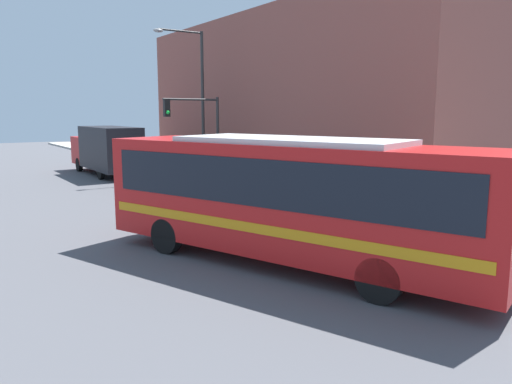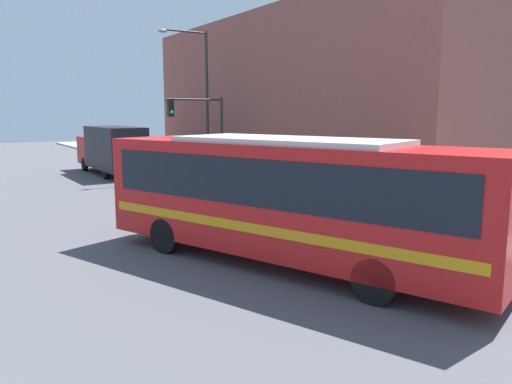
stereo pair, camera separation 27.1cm
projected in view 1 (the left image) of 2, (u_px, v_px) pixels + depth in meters
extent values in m
plane|color=#515156|center=(293.00, 253.00, 13.98)|extent=(120.00, 120.00, 0.00)
cube|color=#B7B2A8|center=(180.00, 169.00, 33.62)|extent=(2.77, 70.00, 0.18)
cube|color=brown|center=(288.00, 98.00, 30.17)|extent=(6.00, 25.55, 9.54)
cube|color=red|center=(289.00, 197.00, 12.63)|extent=(6.00, 10.89, 2.72)
cube|color=black|center=(289.00, 178.00, 12.55)|extent=(5.74, 10.10, 1.13)
cube|color=orange|center=(289.00, 220.00, 12.72)|extent=(5.89, 10.50, 0.24)
cube|color=silver|center=(289.00, 141.00, 12.41)|extent=(4.17, 6.31, 0.16)
cylinder|color=black|center=(219.00, 222.00, 15.65)|extent=(0.60, 1.03, 0.99)
cylinder|color=black|center=(167.00, 236.00, 13.88)|extent=(0.60, 1.03, 0.99)
cylinder|color=black|center=(416.00, 255.00, 12.00)|extent=(0.60, 1.03, 0.99)
cylinder|color=black|center=(379.00, 280.00, 10.23)|extent=(0.60, 1.03, 0.99)
cube|color=black|center=(110.00, 148.00, 30.38)|extent=(2.22, 5.94, 2.57)
cube|color=#B21919|center=(91.00, 150.00, 33.83)|extent=(2.11, 2.31, 1.81)
cylinder|color=black|center=(79.00, 165.00, 33.11)|extent=(0.25, 0.90, 0.90)
cylinder|color=black|center=(101.00, 172.00, 29.15)|extent=(0.25, 0.90, 0.90)
cylinder|color=#999999|center=(366.00, 207.00, 18.47)|extent=(0.21, 0.21, 0.49)
sphere|color=#999999|center=(367.00, 199.00, 18.42)|extent=(0.20, 0.20, 0.20)
cylinder|color=#999999|center=(369.00, 207.00, 18.37)|extent=(0.09, 0.13, 0.09)
cylinder|color=#2D2D2D|center=(218.00, 139.00, 27.61)|extent=(0.16, 0.16, 4.54)
cylinder|color=#2D2D2D|center=(191.00, 99.00, 26.40)|extent=(3.20, 0.11, 0.11)
cube|color=black|center=(167.00, 108.00, 25.70)|extent=(0.30, 0.24, 0.90)
sphere|color=#19D83F|center=(168.00, 112.00, 25.62)|extent=(0.18, 0.18, 0.18)
cylinder|color=#2D2D2D|center=(268.00, 179.00, 23.62)|extent=(0.06, 0.06, 1.16)
cylinder|color=#4C4C51|center=(268.00, 165.00, 23.51)|extent=(0.14, 0.14, 0.22)
cylinder|color=#2D2D2D|center=(203.00, 105.00, 28.93)|extent=(0.18, 0.18, 8.26)
cylinder|color=#2D2D2D|center=(180.00, 31.00, 27.57)|extent=(2.64, 0.11, 0.11)
ellipsoid|color=gray|center=(158.00, 30.00, 26.86)|extent=(0.56, 0.28, 0.20)
cylinder|color=#23283D|center=(238.00, 172.00, 27.95)|extent=(0.28, 0.28, 0.77)
cylinder|color=#338C4C|center=(238.00, 160.00, 27.84)|extent=(0.34, 0.34, 0.64)
sphere|color=tan|center=(238.00, 152.00, 27.77)|extent=(0.21, 0.21, 0.21)
cylinder|color=slate|center=(327.00, 191.00, 21.19)|extent=(0.28, 0.28, 0.86)
cylinder|color=#338C4C|center=(327.00, 172.00, 21.07)|extent=(0.34, 0.34, 0.71)
sphere|color=tan|center=(328.00, 161.00, 20.99)|extent=(0.23, 0.23, 0.23)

